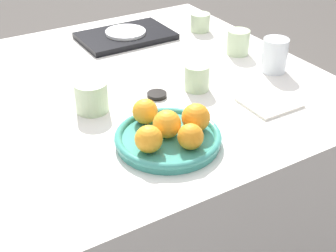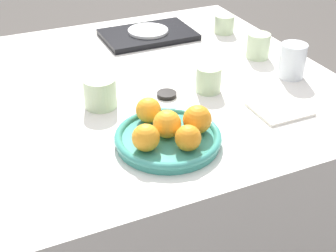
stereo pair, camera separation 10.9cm
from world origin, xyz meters
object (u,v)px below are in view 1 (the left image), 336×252
Objects in this scene: orange_3 at (196,118)px; serving_tray at (126,36)px; water_glass at (275,55)px; side_plate at (126,32)px; cup_0 at (238,42)px; fruit_platter at (168,138)px; orange_0 at (191,137)px; orange_4 at (149,139)px; soy_dish at (157,95)px; orange_2 at (145,111)px; cup_3 at (91,97)px; cup_1 at (200,22)px; orange_1 at (167,124)px; napkin at (269,103)px; cup_2 at (197,77)px.

orange_3 reaches higher than serving_tray.
water_glass is 0.55m from serving_tray.
side_plate is 0.41m from cup_0.
fruit_platter is 4.24× the size of orange_0.
orange_3 reaches higher than orange_4.
water_glass reaches higher than cup_0.
water_glass reaches higher than fruit_platter.
orange_4 is 0.30m from soy_dish.
side_plate is at bearing 74.88° from orange_0.
orange_2 reaches higher than cup_3.
orange_0 and cup_0 have the same top height.
cup_1 is (0.00, 0.41, -0.02)m from water_glass.
fruit_platter is at bearing -69.19° from cup_3.
orange_1 is at bearing 25.44° from orange_4.
side_plate is 0.28m from cup_1.
napkin is (0.12, -0.63, -0.01)m from serving_tray.
cup_0 is at bearing -50.15° from side_plate.
cup_0 is at bearing 66.54° from napkin.
cup_2 is (0.28, 0.23, -0.01)m from orange_4.
orange_2 reaches higher than serving_tray.
serving_tray is 4.49× the size of cup_1.
orange_3 reaches higher than side_plate.
orange_0 is 0.43× the size of napkin.
cup_0 is (0.54, 0.37, -0.01)m from orange_4.
orange_4 reaches higher than cup_2.
cup_3 is at bearing -126.41° from serving_tray.
orange_4 is 0.59m from water_glass.
water_glass is (0.42, 0.19, -0.00)m from orange_3.
serving_tray is 0.46m from soy_dish.
cup_2 is (-0.27, -0.39, 0.00)m from cup_1.
orange_0 is 0.90× the size of orange_1.
cup_1 is at bearing -14.49° from serving_tray.
orange_0 reaches higher than serving_tray.
water_glass is at bearing -6.07° from cup_3.
napkin is at bearing 3.37° from orange_1.
orange_3 reaches higher than orange_2.
cup_1 is at bearing 42.88° from soy_dish.
napkin is at bearing 3.87° from fruit_platter.
orange_1 is 0.46× the size of side_plate.
cup_3 is (-0.02, 0.27, -0.01)m from orange_4.
serving_tray is at bearing 74.88° from orange_0.
napkin is 0.31m from soy_dish.
soy_dish is at bearing 171.57° from cup_2.
orange_1 is 0.47× the size of napkin.
orange_4 is (-0.07, -0.03, 0.04)m from fruit_platter.
serving_tray is at bearing 71.70° from orange_1.
orange_3 reaches higher than cup_3.
cup_3 reaches higher than cup_1.
orange_0 reaches higher than fruit_platter.
orange_1 is 0.29m from cup_2.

